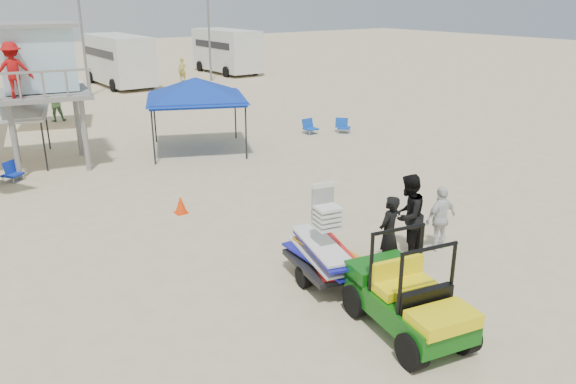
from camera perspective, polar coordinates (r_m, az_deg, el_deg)
ground at (r=11.44m, az=6.81°, el=-10.75°), size 140.00×140.00×0.00m
utility_cart at (r=10.13m, az=12.29°, el=-9.80°), size 1.63×2.59×1.83m
surf_trailer at (r=11.66m, az=3.83°, el=-5.73°), size 1.52×2.33×1.90m
man_left at (r=12.38m, az=10.19°, el=-4.12°), size 0.70×0.55×1.69m
man_mid at (r=13.07m, az=12.08°, el=-2.35°), size 1.14×1.01×1.95m
man_right at (r=13.59m, az=15.24°, el=-2.60°), size 0.93×0.42×1.57m
lifeguard_tower at (r=20.98m, az=-24.32°, el=11.75°), size 3.43×3.43×4.74m
canopy_blue at (r=21.68m, az=-9.39°, el=11.05°), size 4.54×4.54×3.22m
canopy_white_c at (r=27.86m, az=-23.72°, el=11.02°), size 3.82×3.82×2.98m
cone_near at (r=15.77m, az=-10.84°, el=-1.27°), size 0.34×0.34×0.50m
beach_chair_a at (r=20.33m, az=-26.29°, el=1.91°), size 0.73×0.84×0.64m
beach_chair_b at (r=24.61m, az=2.18°, el=6.68°), size 0.55×0.58×0.64m
beach_chair_c at (r=24.89m, az=5.54°, el=6.75°), size 0.73×0.86×0.64m
rv_mid_right at (r=39.55m, az=-16.87°, el=12.89°), size 2.64×7.00×3.25m
rv_far_right at (r=44.60m, az=-6.28°, el=14.22°), size 2.64×6.60×3.25m
light_pole_left at (r=35.64m, az=-20.25°, el=15.48°), size 0.14×0.14×8.00m
light_pole_right at (r=40.40m, az=-8.07°, el=16.76°), size 0.14×0.14×8.00m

